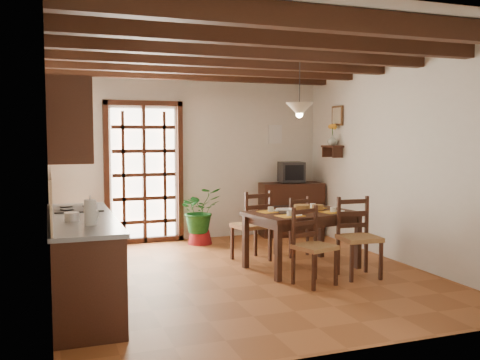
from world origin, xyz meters
name	(u,v)px	position (x,y,z in m)	size (l,w,h in m)	color
ground_plane	(243,275)	(0.00, 0.00, 0.00)	(5.00, 5.00, 0.00)	brown
room_shell	(243,128)	(0.00, 0.00, 1.82)	(4.52, 5.02, 2.81)	silver
ceiling_beams	(243,55)	(0.00, 0.00, 2.69)	(4.50, 4.34, 0.20)	black
french_door	(144,170)	(-0.80, 2.45, 1.18)	(1.26, 0.11, 2.32)	white
kitchen_counter	(82,260)	(-1.96, -0.60, 0.47)	(0.64, 2.25, 1.38)	#331910
upper_cabinet	(68,121)	(-2.08, -1.30, 1.85)	(0.35, 0.80, 0.70)	#331910
range_hood	(67,135)	(-2.05, -0.05, 1.73)	(0.38, 0.60, 0.54)	white
counter_items	(80,211)	(-1.95, -0.51, 0.96)	(0.50, 1.43, 0.25)	black
dining_table	(302,219)	(0.83, 0.06, 0.65)	(1.50, 1.10, 0.74)	black
chair_near_left	(314,261)	(0.62, -0.68, 0.28)	(0.51, 0.50, 0.90)	#A17544
chair_near_right	(359,252)	(1.29, -0.56, 0.30)	(0.48, 0.46, 0.97)	#A17544
chair_far_left	(252,239)	(0.37, 0.69, 0.31)	(0.53, 0.51, 0.98)	#A17544
chair_far_right	(292,237)	(1.05, 0.81, 0.27)	(0.49, 0.48, 0.86)	#A17544
table_setting	(302,211)	(0.83, 0.06, 0.76)	(0.99, 0.66, 0.09)	gold
table_bowl	(284,211)	(0.58, 0.07, 0.77)	(0.22, 0.22, 0.05)	white
sideboard	(291,209)	(1.70, 2.23, 0.46)	(1.07, 0.48, 0.91)	#331910
crt_tv	(291,172)	(1.70, 2.22, 1.10)	(0.45, 0.43, 0.34)	black
fuse_box	(275,134)	(1.50, 2.48, 1.75)	(0.25, 0.03, 0.32)	white
plant_pot	(200,237)	(0.01, 2.04, 0.11)	(0.40, 0.40, 0.24)	maroon
potted_plant	(200,208)	(0.01, 2.04, 0.57)	(1.70, 1.46, 1.90)	#144C19
wall_shelf	(332,149)	(2.14, 1.60, 1.51)	(0.20, 0.42, 0.20)	#331910
shelf_vase	(332,140)	(2.14, 1.60, 1.65)	(0.15, 0.15, 0.15)	#B2BFB2
shelf_flowers	(333,128)	(2.14, 1.60, 1.86)	(0.14, 0.14, 0.36)	gold
framed_picture	(337,116)	(2.22, 1.60, 2.05)	(0.03, 0.32, 0.32)	brown
pendant_lamp	(299,108)	(0.83, 0.16, 2.08)	(0.36, 0.36, 0.84)	black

